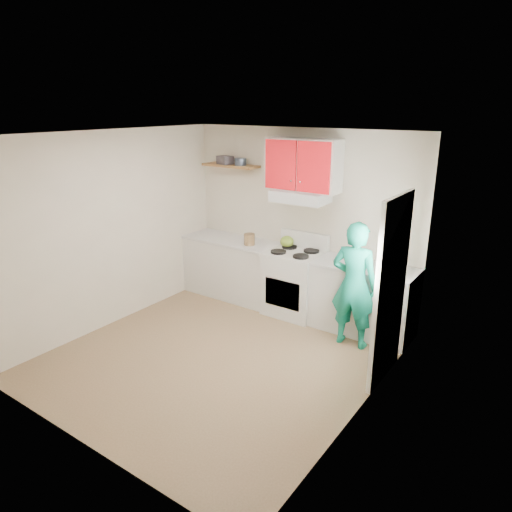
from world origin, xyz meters
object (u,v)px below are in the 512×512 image
Objects in this scene: kettle at (287,242)px; crock at (249,240)px; person at (354,285)px; stove at (294,283)px; tin at (240,162)px.

kettle is 0.56m from crock.
person is at bearing -20.55° from kettle.
stove is at bearing -23.37° from person.
crock is 1.85m from person.
tin is (-1.05, 0.15, 1.63)m from stove.
tin is at bearing -177.56° from kettle.
kettle is 1.04× the size of crock.
person is at bearing -20.13° from stove.
crock is at bearing -174.68° from stove.
crock reaches higher than stove.
tin is 0.11× the size of person.
person is (1.81, -0.32, -0.20)m from crock.
kettle is 1.42m from person.
tin is 1.16m from crock.
stove is 0.91m from crock.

